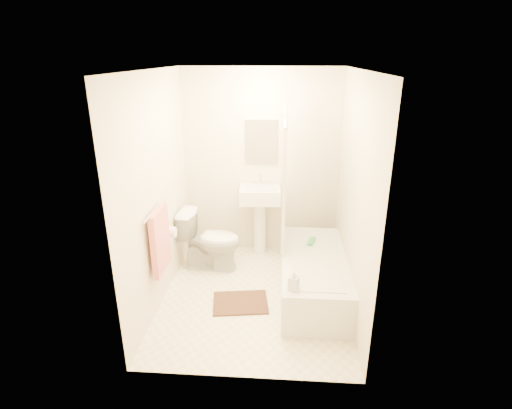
# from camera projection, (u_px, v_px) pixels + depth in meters

# --- Properties ---
(floor) EXTENTS (2.40, 2.40, 0.00)m
(floor) POSITION_uv_depth(u_px,v_px,m) (254.00, 296.00, 4.46)
(floor) COLOR beige
(floor) RESTS_ON ground
(ceiling) EXTENTS (2.40, 2.40, 0.00)m
(ceiling) POSITION_uv_depth(u_px,v_px,m) (254.00, 70.00, 3.61)
(ceiling) COLOR white
(ceiling) RESTS_ON ground
(wall_back) EXTENTS (2.00, 0.02, 2.40)m
(wall_back) POSITION_uv_depth(u_px,v_px,m) (261.00, 164.00, 5.15)
(wall_back) COLOR beige
(wall_back) RESTS_ON ground
(wall_left) EXTENTS (0.02, 2.40, 2.40)m
(wall_left) POSITION_uv_depth(u_px,v_px,m) (157.00, 192.00, 4.10)
(wall_left) COLOR beige
(wall_left) RESTS_ON ground
(wall_right) EXTENTS (0.02, 2.40, 2.40)m
(wall_right) POSITION_uv_depth(u_px,v_px,m) (354.00, 197.00, 3.96)
(wall_right) COLOR beige
(wall_right) RESTS_ON ground
(mirror) EXTENTS (0.40, 0.03, 0.55)m
(mirror) POSITION_uv_depth(u_px,v_px,m) (261.00, 141.00, 5.03)
(mirror) COLOR white
(mirror) RESTS_ON wall_back
(curtain_rod) EXTENTS (0.03, 1.70, 0.03)m
(curtain_rod) POSITION_uv_depth(u_px,v_px,m) (286.00, 113.00, 3.82)
(curtain_rod) COLOR silver
(curtain_rod) RESTS_ON wall_back
(shower_curtain) EXTENTS (0.04, 0.80, 1.55)m
(shower_curtain) POSITION_uv_depth(u_px,v_px,m) (284.00, 179.00, 4.47)
(shower_curtain) COLOR silver
(shower_curtain) RESTS_ON curtain_rod
(towel_bar) EXTENTS (0.02, 0.60, 0.02)m
(towel_bar) POSITION_uv_depth(u_px,v_px,m) (155.00, 211.00, 3.90)
(towel_bar) COLOR silver
(towel_bar) RESTS_ON wall_left
(towel) EXTENTS (0.06, 0.45, 0.66)m
(towel) POSITION_uv_depth(u_px,v_px,m) (160.00, 240.00, 4.01)
(towel) COLOR #CC7266
(towel) RESTS_ON towel_bar
(toilet_paper) EXTENTS (0.11, 0.12, 0.12)m
(toilet_paper) POSITION_uv_depth(u_px,v_px,m) (171.00, 232.00, 4.38)
(toilet_paper) COLOR white
(toilet_paper) RESTS_ON wall_left
(toilet) EXTENTS (0.78, 0.48, 0.74)m
(toilet) POSITION_uv_depth(u_px,v_px,m) (210.00, 240.00, 4.94)
(toilet) COLOR silver
(toilet) RESTS_ON floor
(sink) EXTENTS (0.54, 0.44, 1.02)m
(sink) POSITION_uv_depth(u_px,v_px,m) (260.00, 218.00, 5.26)
(sink) COLOR white
(sink) RESTS_ON floor
(bathtub) EXTENTS (0.70, 1.60, 0.45)m
(bathtub) POSITION_uv_depth(u_px,v_px,m) (313.00, 275.00, 4.44)
(bathtub) COLOR silver
(bathtub) RESTS_ON floor
(bath_mat) EXTENTS (0.64, 0.52, 0.02)m
(bath_mat) POSITION_uv_depth(u_px,v_px,m) (240.00, 303.00, 4.32)
(bath_mat) COLOR #512C1B
(bath_mat) RESTS_ON floor
(soap_bottle) EXTENTS (0.12, 0.12, 0.20)m
(soap_bottle) POSITION_uv_depth(u_px,v_px,m) (294.00, 280.00, 3.74)
(soap_bottle) COLOR white
(soap_bottle) RESTS_ON bathtub
(scrub_brush) EXTENTS (0.12, 0.21, 0.04)m
(scrub_brush) POSITION_uv_depth(u_px,v_px,m) (311.00, 242.00, 4.68)
(scrub_brush) COLOR green
(scrub_brush) RESTS_ON bathtub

